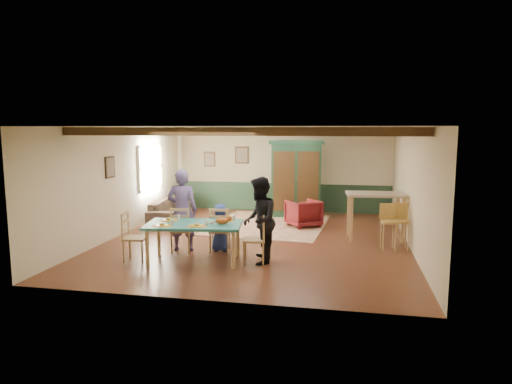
% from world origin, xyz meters
% --- Properties ---
extents(floor, '(8.00, 8.00, 0.00)m').
position_xyz_m(floor, '(0.00, 0.00, 0.00)').
color(floor, '#472014').
rests_on(floor, ground).
extents(wall_back, '(7.00, 0.02, 2.70)m').
position_xyz_m(wall_back, '(0.00, 4.00, 1.35)').
color(wall_back, beige).
rests_on(wall_back, floor).
extents(wall_left, '(0.02, 8.00, 2.70)m').
position_xyz_m(wall_left, '(-3.50, 0.00, 1.35)').
color(wall_left, beige).
rests_on(wall_left, floor).
extents(wall_right, '(0.02, 8.00, 2.70)m').
position_xyz_m(wall_right, '(3.50, 0.00, 1.35)').
color(wall_right, beige).
rests_on(wall_right, floor).
extents(ceiling, '(7.00, 8.00, 0.02)m').
position_xyz_m(ceiling, '(0.00, 0.00, 2.70)').
color(ceiling, silver).
rests_on(ceiling, wall_back).
extents(wainscot_back, '(6.95, 0.03, 0.90)m').
position_xyz_m(wainscot_back, '(0.00, 3.98, 0.45)').
color(wainscot_back, '#1E3725').
rests_on(wainscot_back, floor).
extents(ceiling_beam_front, '(6.95, 0.16, 0.16)m').
position_xyz_m(ceiling_beam_front, '(0.00, -2.30, 2.61)').
color(ceiling_beam_front, '#301F0D').
rests_on(ceiling_beam_front, ceiling).
extents(ceiling_beam_mid, '(6.95, 0.16, 0.16)m').
position_xyz_m(ceiling_beam_mid, '(0.00, 0.40, 2.61)').
color(ceiling_beam_mid, '#301F0D').
rests_on(ceiling_beam_mid, ceiling).
extents(ceiling_beam_back, '(6.95, 0.16, 0.16)m').
position_xyz_m(ceiling_beam_back, '(0.00, 3.00, 2.61)').
color(ceiling_beam_back, '#301F0D').
rests_on(ceiling_beam_back, ceiling).
extents(window_left, '(0.06, 1.60, 1.30)m').
position_xyz_m(window_left, '(-3.47, 1.70, 1.55)').
color(window_left, white).
rests_on(window_left, wall_left).
extents(picture_left_wall, '(0.04, 0.42, 0.52)m').
position_xyz_m(picture_left_wall, '(-3.47, -0.60, 1.75)').
color(picture_left_wall, gray).
rests_on(picture_left_wall, wall_left).
extents(picture_back_a, '(0.45, 0.04, 0.55)m').
position_xyz_m(picture_back_a, '(-1.30, 3.97, 1.80)').
color(picture_back_a, gray).
rests_on(picture_back_a, wall_back).
extents(picture_back_b, '(0.38, 0.04, 0.48)m').
position_xyz_m(picture_back_b, '(-2.40, 3.97, 1.65)').
color(picture_back_b, gray).
rests_on(picture_back_b, wall_back).
extents(dining_table, '(2.01, 1.29, 0.78)m').
position_xyz_m(dining_table, '(-0.90, -2.04, 0.39)').
color(dining_table, '#216964').
rests_on(dining_table, floor).
extents(dining_chair_far_left, '(0.50, 0.52, 0.99)m').
position_xyz_m(dining_chair_far_left, '(-1.42, -1.35, 0.50)').
color(dining_chair_far_left, tan).
rests_on(dining_chair_far_left, floor).
extents(dining_chair_far_right, '(0.50, 0.52, 0.99)m').
position_xyz_m(dining_chair_far_right, '(-0.59, -1.24, 0.50)').
color(dining_chair_far_right, tan).
rests_on(dining_chair_far_right, floor).
extents(dining_chair_end_left, '(0.52, 0.50, 0.99)m').
position_xyz_m(dining_chair_end_left, '(-2.09, -2.20, 0.50)').
color(dining_chair_end_left, tan).
rests_on(dining_chair_end_left, floor).
extents(dining_chair_end_right, '(0.52, 0.50, 0.99)m').
position_xyz_m(dining_chair_end_right, '(0.29, -1.87, 0.50)').
color(dining_chair_end_right, tan).
rests_on(dining_chair_end_right, floor).
extents(person_man, '(0.71, 0.52, 1.80)m').
position_xyz_m(person_man, '(-1.43, -1.27, 0.90)').
color(person_man, '#5E4F89').
rests_on(person_man, floor).
extents(person_woman, '(0.76, 0.92, 1.73)m').
position_xyz_m(person_woman, '(0.39, -1.86, 0.86)').
color(person_woman, black).
rests_on(person_woman, floor).
extents(person_child, '(0.55, 0.40, 1.05)m').
position_xyz_m(person_child, '(-0.60, -1.15, 0.53)').
color(person_child, navy).
rests_on(person_child, floor).
extents(cat, '(0.39, 0.20, 0.19)m').
position_xyz_m(cat, '(-0.32, -2.06, 0.88)').
color(cat, '#CF5C24').
rests_on(cat, dining_table).
extents(place_setting_near_left, '(0.46, 0.37, 0.11)m').
position_xyz_m(place_setting_near_left, '(-1.44, -2.38, 0.84)').
color(place_setting_near_left, gold).
rests_on(place_setting_near_left, dining_table).
extents(place_setting_near_center, '(0.46, 0.37, 0.11)m').
position_xyz_m(place_setting_near_center, '(-0.76, -2.28, 0.84)').
color(place_setting_near_center, gold).
rests_on(place_setting_near_center, dining_table).
extents(place_setting_far_left, '(0.46, 0.37, 0.11)m').
position_xyz_m(place_setting_far_left, '(-1.51, -1.86, 0.84)').
color(place_setting_far_left, gold).
rests_on(place_setting_far_left, dining_table).
extents(place_setting_far_right, '(0.46, 0.37, 0.11)m').
position_xyz_m(place_setting_far_right, '(-0.37, -1.70, 0.84)').
color(place_setting_far_right, gold).
rests_on(place_setting_far_right, dining_table).
extents(area_rug, '(3.27, 3.79, 0.01)m').
position_xyz_m(area_rug, '(-0.02, 1.79, 0.01)').
color(area_rug, beige).
rests_on(area_rug, floor).
extents(armoire, '(1.70, 0.85, 2.30)m').
position_xyz_m(armoire, '(0.56, 3.16, 1.15)').
color(armoire, '#163723').
rests_on(armoire, floor).
extents(armchair, '(1.11, 1.12, 0.74)m').
position_xyz_m(armchair, '(0.94, 1.70, 0.37)').
color(armchair, '#430D12').
rests_on(armchair, floor).
extents(sofa, '(1.10, 2.20, 0.61)m').
position_xyz_m(sofa, '(-2.94, 1.73, 0.31)').
color(sofa, '#3D3126').
rests_on(sofa, floor).
extents(end_table, '(0.51, 0.51, 0.62)m').
position_xyz_m(end_table, '(-3.02, 3.19, 0.31)').
color(end_table, '#301F0D').
rests_on(end_table, floor).
extents(table_lamp, '(0.32, 0.32, 0.57)m').
position_xyz_m(table_lamp, '(-3.02, 3.19, 0.90)').
color(table_lamp, beige).
rests_on(table_lamp, end_table).
extents(counter_table, '(1.44, 0.92, 1.14)m').
position_xyz_m(counter_table, '(2.76, 0.55, 0.57)').
color(counter_table, beige).
rests_on(counter_table, floor).
extents(bar_stool_left, '(0.41, 0.44, 1.01)m').
position_xyz_m(bar_stool_left, '(3.00, -0.33, 0.51)').
color(bar_stool_left, tan).
rests_on(bar_stool_left, floor).
extents(bar_stool_right, '(0.39, 0.42, 1.02)m').
position_xyz_m(bar_stool_right, '(3.27, -0.23, 0.51)').
color(bar_stool_right, tan).
rests_on(bar_stool_right, floor).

